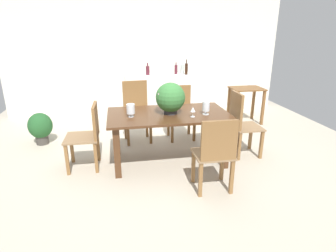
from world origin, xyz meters
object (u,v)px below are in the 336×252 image
chair_foot_end (241,121)px  side_table (246,97)px  chair_far_left (136,108)px  wine_bottle_tall (182,69)px  chair_head_end (89,133)px  wine_bottle_clear (176,69)px  potted_plant_floor (40,127)px  wine_bottle_dark (148,70)px  wine_bottle_green (186,69)px  crystal_vase_center_near (131,109)px  wine_glass (193,110)px  chair_far_right (180,109)px  chair_near_right (216,152)px  dining_table (168,121)px  flower_centerpiece (170,98)px  kitchen_counter (160,97)px  crystal_vase_left (206,107)px

chair_foot_end → side_table: size_ratio=1.35×
chair_far_left → wine_bottle_tall: size_ratio=4.55×
chair_far_left → chair_head_end: bearing=-132.7°
wine_bottle_clear → potted_plant_floor: (-2.63, -1.08, -0.78)m
wine_bottle_dark → wine_bottle_green: 0.83m
chair_foot_end → crystal_vase_center_near: size_ratio=5.58×
wine_glass → wine_bottle_clear: wine_bottle_clear is taller
wine_glass → wine_bottle_clear: 2.39m
chair_head_end → wine_glass: (1.46, -0.23, 0.33)m
chair_far_right → chair_near_right: 1.93m
chair_far_left → wine_bottle_tall: 1.75m
wine_glass → chair_head_end: bearing=171.0°
chair_far_right → wine_bottle_clear: 1.30m
chair_head_end → chair_far_left: (0.75, 0.97, 0.06)m
chair_head_end → potted_plant_floor: size_ratio=1.68×
dining_table → chair_foot_end: bearing=0.1°
chair_head_end → flower_centerpiece: flower_centerpiece is taller
flower_centerpiece → chair_far_left: bearing=113.4°
dining_table → potted_plant_floor: bearing=153.1°
chair_head_end → kitchen_counter: size_ratio=0.63×
chair_far_right → wine_bottle_tall: bearing=74.8°
chair_near_right → chair_far_right: bearing=-89.0°
crystal_vase_center_near → wine_bottle_tall: wine_bottle_tall is taller
wine_bottle_green → wine_bottle_clear: 0.23m
chair_near_right → wine_bottle_green: size_ratio=3.03×
chair_head_end → chair_foot_end: (2.30, 0.00, 0.03)m
wine_bottle_green → crystal_vase_center_near: bearing=-122.1°
wine_bottle_dark → wine_bottle_tall: (0.78, 0.09, -0.00)m
wine_bottle_clear → chair_head_end: bearing=-128.8°
chair_head_end → crystal_vase_center_near: (0.60, -0.07, 0.34)m
crystal_vase_left → crystal_vase_center_near: bearing=175.7°
chair_far_right → potted_plant_floor: 2.48m
wine_glass → chair_far_right: bearing=85.7°
chair_far_left → chair_far_right: bearing=-5.3°
flower_centerpiece → chair_far_right: bearing=69.5°
flower_centerpiece → wine_bottle_tall: (0.69, 2.23, 0.10)m
side_table → wine_bottle_green: bearing=157.9°
dining_table → chair_far_right: (0.39, 0.96, -0.10)m
flower_centerpiece → wine_bottle_tall: bearing=72.7°
chair_foot_end → wine_bottle_clear: wine_bottle_clear is taller
chair_head_end → flower_centerpiece: (1.18, -0.02, 0.46)m
chair_far_left → wine_bottle_dark: bearing=68.1°
flower_centerpiece → wine_bottle_clear: wine_bottle_clear is taller
flower_centerpiece → crystal_vase_left: size_ratio=2.32×
chair_far_left → wine_bottle_clear: (0.97, 1.16, 0.51)m
kitchen_counter → wine_bottle_green: size_ratio=4.68×
flower_centerpiece → crystal_vase_center_near: bearing=-174.7°
flower_centerpiece → wine_bottle_clear: size_ratio=1.83×
chair_foot_end → crystal_vase_left: bearing=104.8°
wine_glass → wine_bottle_tall: bearing=80.4°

